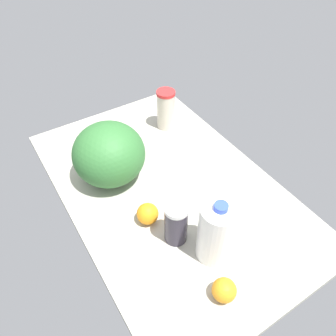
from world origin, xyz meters
TOP-DOWN VIEW (x-y plane):
  - countertop at (0.00, 0.00)cm, footprint 120.00×76.00cm
  - shaker_bottle at (-21.53, 10.56)cm, footprint 7.92×7.92cm
  - milk_jug at (-32.90, 3.20)cm, footprint 11.87×11.87cm
  - tumbler_cup at (33.44, -20.07)cm, footprint 8.45×8.45cm
  - watermelon at (16.64, 16.10)cm, footprint 27.83×27.83cm
  - orange_near_front at (-10.23, 14.99)cm, footprint 7.78×7.78cm
  - orange_by_jug at (-46.18, 9.97)cm, footprint 7.35×7.35cm

SIDE VIEW (x-z plane):
  - countertop at x=0.00cm, z-range 0.00..3.00cm
  - orange_by_jug at x=-46.18cm, z-range 3.00..10.35cm
  - orange_near_front at x=-10.23cm, z-range 3.00..10.78cm
  - shaker_bottle at x=-21.53cm, z-range 3.04..19.40cm
  - tumbler_cup at x=33.44cm, z-range 3.04..21.98cm
  - milk_jug at x=-32.90cm, z-range 2.22..26.70cm
  - watermelon at x=16.64cm, z-range 3.00..27.28cm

